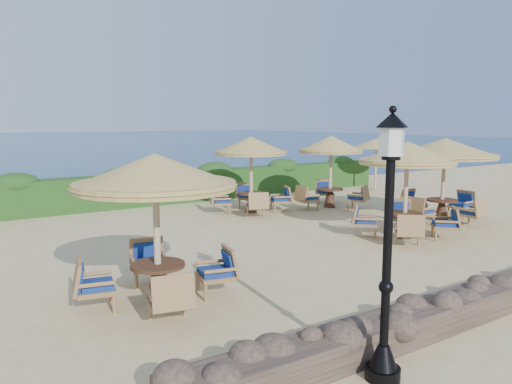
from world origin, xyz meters
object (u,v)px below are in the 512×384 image
at_px(cafe_set_2, 444,162).
at_px(cafe_set_0, 156,201).
at_px(lamp_post, 387,259).
at_px(cafe_set_1, 407,174).
at_px(extra_parasol, 376,143).
at_px(cafe_set_3, 251,163).
at_px(cafe_set_4, 331,159).

bearing_deg(cafe_set_2, cafe_set_0, -170.20).
height_order(lamp_post, cafe_set_1, lamp_post).
distance_m(extra_parasol, cafe_set_3, 7.94).
distance_m(cafe_set_3, cafe_set_4, 3.11).
relative_size(extra_parasol, cafe_set_0, 0.83).
relative_size(cafe_set_0, cafe_set_2, 0.90).
distance_m(lamp_post, cafe_set_2, 10.84).
distance_m(cafe_set_0, cafe_set_1, 7.60).
xyz_separation_m(cafe_set_1, cafe_set_4, (1.60, 4.83, 0.02)).
height_order(cafe_set_1, cafe_set_4, same).
bearing_deg(cafe_set_4, extra_parasol, 25.05).
bearing_deg(cafe_set_3, cafe_set_0, -133.52).
distance_m(extra_parasol, cafe_set_1, 9.50).
bearing_deg(cafe_set_4, cafe_set_3, 166.45).
bearing_deg(lamp_post, cafe_set_3, 65.36).
bearing_deg(cafe_set_1, lamp_post, -141.63).
relative_size(lamp_post, cafe_set_2, 1.03).
distance_m(cafe_set_0, cafe_set_4, 10.79).
relative_size(cafe_set_0, cafe_set_4, 1.04).
distance_m(cafe_set_0, cafe_set_2, 10.57).
xyz_separation_m(cafe_set_0, cafe_set_4, (9.15, 5.72, -0.04)).
relative_size(extra_parasol, cafe_set_1, 0.91).
bearing_deg(cafe_set_0, extra_parasol, 29.73).
height_order(lamp_post, cafe_set_0, lamp_post).
bearing_deg(cafe_set_1, cafe_set_4, 71.71).
bearing_deg(cafe_set_3, cafe_set_1, -75.60).
bearing_deg(cafe_set_0, cafe_set_3, 46.48).
xyz_separation_m(cafe_set_2, cafe_set_3, (-4.29, 4.65, -0.18)).
xyz_separation_m(lamp_post, cafe_set_0, (-1.30, 4.06, 0.28)).
bearing_deg(cafe_set_1, extra_parasol, 47.99).
height_order(cafe_set_2, cafe_set_4, same).
bearing_deg(cafe_set_2, cafe_set_4, 107.91).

